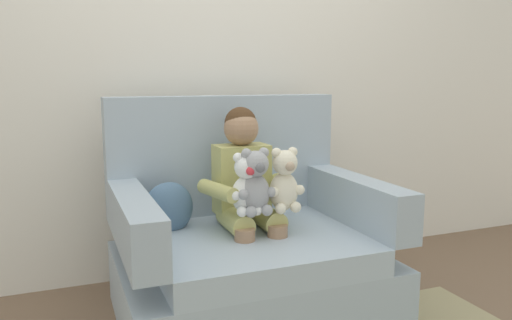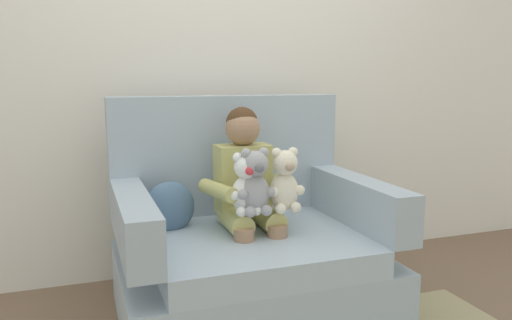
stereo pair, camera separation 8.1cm
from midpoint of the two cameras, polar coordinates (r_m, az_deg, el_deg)
ground_plane at (r=2.57m, az=-1.56°, el=-17.20°), size 8.00×8.00×0.00m
back_wall at (r=3.00m, az=-6.60°, el=12.21°), size 6.00×0.10×2.60m
armchair at (r=2.49m, az=-2.03°, el=-10.01°), size 1.23×0.94×1.05m
seated_child at (r=2.43m, az=-2.07°, el=-2.78°), size 0.45×0.39×0.82m
plush_grey at (r=2.26m, az=-1.09°, el=-2.69°), size 0.18×0.15×0.30m
plush_white at (r=2.27m, az=-2.13°, el=-2.89°), size 0.17×0.14×0.28m
plush_cream at (r=2.32m, az=2.25°, el=-2.46°), size 0.18×0.14×0.30m
throw_pillow at (r=2.45m, az=-10.86°, el=-5.48°), size 0.28×0.18×0.26m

